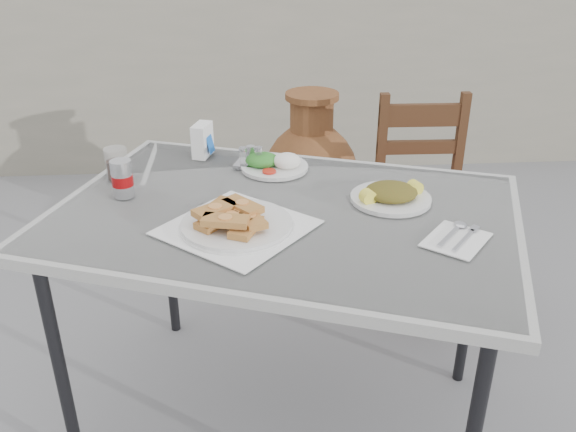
{
  "coord_description": "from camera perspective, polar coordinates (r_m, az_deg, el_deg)",
  "views": [
    {
      "loc": [
        0.04,
        -1.53,
        1.59
      ],
      "look_at": [
        0.15,
        0.12,
        0.77
      ],
      "focal_mm": 38.0,
      "sensor_mm": 36.0,
      "label": 1
    }
  ],
  "objects": [
    {
      "name": "cafe_table",
      "position": [
        1.81,
        -0.38,
        -0.97
      ],
      "size": [
        1.57,
        1.3,
        0.82
      ],
      "rotation": [
        0.0,
        0.0,
        -0.34
      ],
      "color": "black",
      "rests_on": "ground"
    },
    {
      "name": "pide_plate",
      "position": [
        1.67,
        -4.85,
        -0.14
      ],
      "size": [
        0.49,
        0.49,
        0.07
      ],
      "rotation": [
        0.0,
        0.0,
        -0.71
      ],
      "color": "white",
      "rests_on": "cafe_table"
    },
    {
      "name": "salad_rice_plate",
      "position": [
        2.06,
        -1.35,
        4.98
      ],
      "size": [
        0.23,
        0.23,
        0.06
      ],
      "color": "silver",
      "rests_on": "cafe_table"
    },
    {
      "name": "salad_chopped_plate",
      "position": [
        1.85,
        9.61,
        2.01
      ],
      "size": [
        0.24,
        0.24,
        0.05
      ],
      "color": "silver",
      "rests_on": "cafe_table"
    },
    {
      "name": "soda_can",
      "position": [
        1.91,
        -15.25,
        3.4
      ],
      "size": [
        0.06,
        0.06,
        0.12
      ],
      "color": "silver",
      "rests_on": "cafe_table"
    },
    {
      "name": "cola_glass",
      "position": [
        2.04,
        -15.71,
        4.54
      ],
      "size": [
        0.07,
        0.07,
        0.1
      ],
      "color": "white",
      "rests_on": "cafe_table"
    },
    {
      "name": "napkin_holder",
      "position": [
        2.18,
        -8.01,
        7.05
      ],
      "size": [
        0.08,
        0.11,
        0.12
      ],
      "rotation": [
        0.0,
        0.0,
        -0.3
      ],
      "color": "white",
      "rests_on": "cafe_table"
    },
    {
      "name": "condiment_caddy",
      "position": [
        2.08,
        -3.48,
        5.3
      ],
      "size": [
        0.13,
        0.11,
        0.08
      ],
      "rotation": [
        0.0,
        0.0,
        -0.31
      ],
      "color": "silver",
      "rests_on": "cafe_table"
    },
    {
      "name": "cutlery_napkin",
      "position": [
        1.68,
        15.56,
        -1.89
      ],
      "size": [
        0.22,
        0.23,
        0.01
      ],
      "rotation": [
        0.0,
        0.0,
        -0.69
      ],
      "color": "white",
      "rests_on": "cafe_table"
    },
    {
      "name": "chair",
      "position": [
        2.7,
        12.56,
        1.34
      ],
      "size": [
        0.41,
        0.41,
        0.91
      ],
      "rotation": [
        0.0,
        0.0,
        -0.02
      ],
      "color": "#3D2710",
      "rests_on": "ground"
    },
    {
      "name": "terracotta_urn",
      "position": [
        3.02,
        2.12,
        3.12
      ],
      "size": [
        0.49,
        0.49,
        0.85
      ],
      "color": "brown",
      "rests_on": "ground"
    },
    {
      "name": "back_wall",
      "position": [
        4.15,
        -4.62,
        12.66
      ],
      "size": [
        6.0,
        0.25,
        1.2
      ],
      "primitive_type": "cube",
      "color": "gray",
      "rests_on": "ground"
    }
  ]
}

